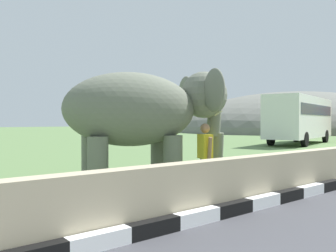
% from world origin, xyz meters
% --- Properties ---
extents(barrier_parapet, '(28.00, 0.36, 1.00)m').
position_xyz_m(barrier_parapet, '(2.00, 3.70, 0.50)').
color(barrier_parapet, tan).
rests_on(barrier_parapet, ground_plane).
extents(elephant, '(4.08, 2.98, 2.95)m').
position_xyz_m(elephant, '(3.59, 5.93, 1.93)').
color(elephant, slate).
rests_on(elephant, ground_plane).
extents(person_handler, '(0.36, 0.66, 1.66)m').
position_xyz_m(person_handler, '(4.76, 5.16, 0.93)').
color(person_handler, navy).
rests_on(person_handler, ground_plane).
extents(bus_white, '(9.85, 4.84, 3.50)m').
position_xyz_m(bus_white, '(23.35, 13.51, 2.08)').
color(bus_white, silver).
rests_on(bus_white, ground_plane).
extents(hill_east, '(45.80, 36.64, 13.44)m').
position_xyz_m(hill_east, '(55.00, 32.24, 0.00)').
color(hill_east, slate).
rests_on(hill_east, ground_plane).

